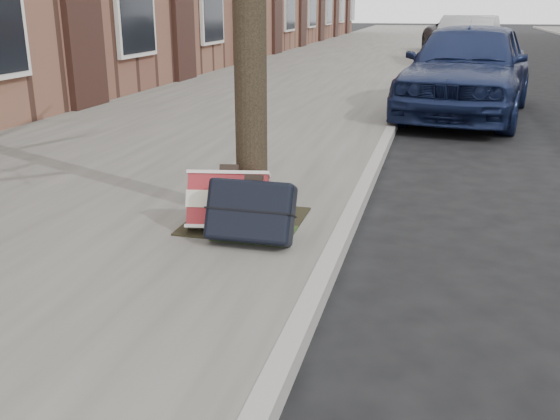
% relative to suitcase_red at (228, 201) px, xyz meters
% --- Properties ---
extents(ground, '(120.00, 120.00, 0.00)m').
position_rel_suitcase_red_xyz_m(ground, '(2.06, -1.00, -0.34)').
color(ground, black).
rests_on(ground, ground).
extents(near_sidewalk, '(5.00, 70.00, 0.12)m').
position_rel_suitcase_red_xyz_m(near_sidewalk, '(-1.64, 14.00, -0.28)').
color(near_sidewalk, slate).
rests_on(near_sidewalk, ground).
extents(dirt_patch, '(0.85, 0.85, 0.02)m').
position_rel_suitcase_red_xyz_m(dirt_patch, '(0.06, 0.20, -0.22)').
color(dirt_patch, black).
rests_on(dirt_patch, near_sidewalk).
extents(suitcase_red, '(0.62, 0.42, 0.45)m').
position_rel_suitcase_red_xyz_m(suitcase_red, '(0.00, 0.00, 0.00)').
color(suitcase_red, maroon).
rests_on(suitcase_red, near_sidewalk).
extents(suitcase_navy, '(0.60, 0.35, 0.47)m').
position_rel_suitcase_red_xyz_m(suitcase_navy, '(0.24, -0.21, 0.01)').
color(suitcase_navy, black).
rests_on(suitcase_navy, near_sidewalk).
extents(car_near_front, '(2.41, 4.60, 1.49)m').
position_rel_suitcase_red_xyz_m(car_near_front, '(1.81, 6.34, 0.40)').
color(car_near_front, '#151F44').
rests_on(car_near_front, ground).
extents(car_near_mid, '(2.14, 4.45, 1.41)m').
position_rel_suitcase_red_xyz_m(car_near_mid, '(2.03, 15.34, 0.36)').
color(car_near_mid, '#AFB2B6').
rests_on(car_near_mid, ground).
extents(car_near_back, '(3.06, 4.91, 1.27)m').
position_rel_suitcase_red_xyz_m(car_near_back, '(2.03, 18.60, 0.29)').
color(car_near_back, '#323236').
rests_on(car_near_back, ground).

